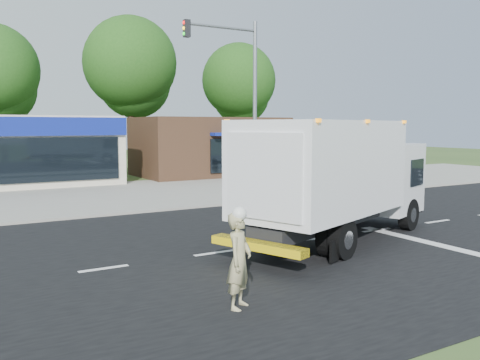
{
  "coord_description": "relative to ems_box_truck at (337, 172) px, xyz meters",
  "views": [
    {
      "loc": [
        -9.15,
        -11.92,
        3.43
      ],
      "look_at": [
        -1.01,
        2.05,
        1.7
      ],
      "focal_mm": 38.0,
      "sensor_mm": 36.0,
      "label": 1
    }
  ],
  "objects": [
    {
      "name": "traffic_signal_pole",
      "position": [
        1.62,
        8.18,
        2.85
      ],
      "size": [
        3.51,
        0.25,
        8.0
      ],
      "color": "gray",
      "rests_on": "ground"
    },
    {
      "name": "emergency_worker",
      "position": [
        -5.23,
        -3.32,
        -1.12
      ],
      "size": [
        0.8,
        0.76,
        1.94
      ],
      "rotation": [
        0.0,
        0.0,
        0.67
      ],
      "color": "tan",
      "rests_on": "ground"
    },
    {
      "name": "brown_storefront",
      "position": [
        6.26,
        20.56,
        -0.07
      ],
      "size": [
        10.0,
        6.7,
        4.0
      ],
      "color": "#382316",
      "rests_on": "ground"
    },
    {
      "name": "sidewalk",
      "position": [
        -0.74,
        8.78,
        -2.01
      ],
      "size": [
        60.0,
        2.4,
        0.12
      ],
      "primitive_type": "cube",
      "color": "gray",
      "rests_on": "ground"
    },
    {
      "name": "road_asphalt",
      "position": [
        -0.74,
        0.58,
        -2.06
      ],
      "size": [
        60.0,
        14.0,
        0.02
      ],
      "primitive_type": "cube",
      "color": "black",
      "rests_on": "ground"
    },
    {
      "name": "background_trees",
      "position": [
        -1.58,
        28.75,
        5.31
      ],
      "size": [
        36.77,
        7.39,
        12.1
      ],
      "color": "#332114",
      "rests_on": "ground"
    },
    {
      "name": "lane_markings",
      "position": [
        0.61,
        -0.77,
        -2.05
      ],
      "size": [
        55.2,
        7.0,
        0.01
      ],
      "color": "silver",
      "rests_on": "road_asphalt"
    },
    {
      "name": "ems_box_truck",
      "position": [
        0.0,
        0.0,
        0.0
      ],
      "size": [
        8.46,
        5.19,
        3.59
      ],
      "rotation": [
        0.0,
        0.0,
        0.36
      ],
      "color": "black",
      "rests_on": "ground"
    },
    {
      "name": "ground",
      "position": [
        -0.74,
        0.58,
        -2.07
      ],
      "size": [
        120.0,
        120.0,
        0.0
      ],
      "primitive_type": "plane",
      "color": "#385123",
      "rests_on": "ground"
    },
    {
      "name": "parking_apron",
      "position": [
        -0.74,
        14.58,
        -2.06
      ],
      "size": [
        60.0,
        9.0,
        0.02
      ],
      "primitive_type": "cube",
      "color": "gray",
      "rests_on": "ground"
    }
  ]
}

